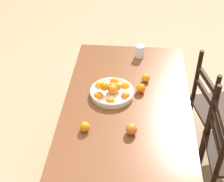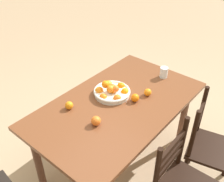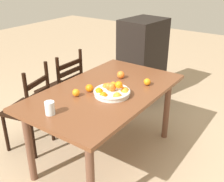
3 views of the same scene
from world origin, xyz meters
TOP-DOWN VIEW (x-y plane):
  - ground_plane at (0.00, 0.00)m, footprint 12.00×12.00m
  - dining_table at (0.00, 0.00)m, footprint 1.51×0.89m
  - chair_near_window at (-0.31, 0.72)m, footprint 0.47×0.47m
  - fruit_bowl at (-0.06, -0.11)m, footprint 0.32×0.32m
  - orange_loose_0 at (0.31, -0.26)m, footprint 0.07×0.07m
  - orange_loose_1 at (-0.11, 0.09)m, footprint 0.07×0.07m
  - orange_loose_2 at (-0.25, 0.13)m, footprint 0.06×0.06m
  - orange_loose_3 at (0.31, 0.04)m, footprint 0.07×0.07m
  - drinking_glass at (-0.60, 0.08)m, footprint 0.08×0.08m

SIDE VIEW (x-z plane):
  - ground_plane at x=0.00m, z-range 0.00..0.00m
  - chair_near_window at x=-0.31m, z-range -0.02..0.89m
  - dining_table at x=0.00m, z-range 0.28..1.01m
  - orange_loose_2 at x=-0.25m, z-range 0.73..0.80m
  - orange_loose_0 at x=0.31m, z-range 0.73..0.80m
  - orange_loose_1 at x=-0.11m, z-range 0.73..0.80m
  - fruit_bowl at x=-0.06m, z-range 0.70..0.84m
  - orange_loose_3 at x=0.31m, z-range 0.73..0.81m
  - drinking_glass at x=-0.60m, z-range 0.73..0.84m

